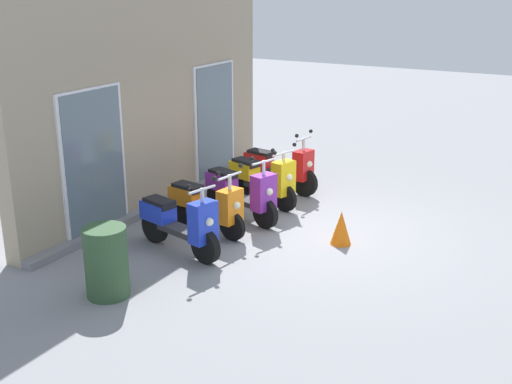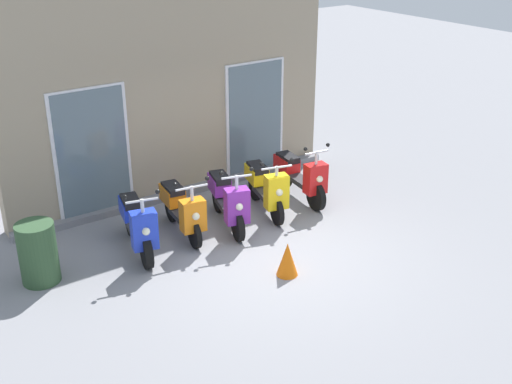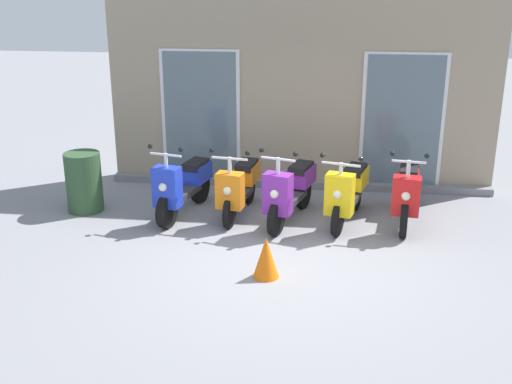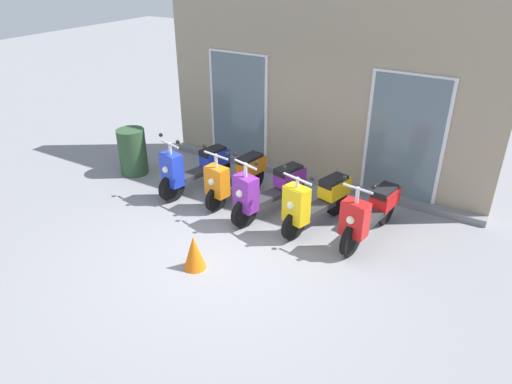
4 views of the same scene
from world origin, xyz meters
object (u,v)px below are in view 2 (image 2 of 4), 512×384
Objects in this scene: scooter_blue at (137,224)px; scooter_orange at (182,208)px; scooter_purple at (228,199)px; scooter_yellow at (266,186)px; scooter_red at (300,175)px; trash_bin at (38,253)px; traffic_cone at (287,259)px.

scooter_orange is (0.84, 0.09, 0.01)m from scooter_blue.
scooter_purple reaches higher than scooter_yellow.
trash_bin is at bearing -178.79° from scooter_red.
scooter_orange is 0.98× the size of scooter_yellow.
traffic_cone is at bearing -32.49° from trash_bin.
traffic_cone is at bearing -117.67° from scooter_yellow.
scooter_orange is at bearing 175.84° from scooter_yellow.
scooter_purple reaches higher than trash_bin.
scooter_red is 2.75m from traffic_cone.
scooter_blue reaches higher than trash_bin.
scooter_yellow is at bearing 3.92° from scooter_purple.
scooter_red reaches higher than scooter_yellow.
scooter_purple reaches higher than scooter_blue.
trash_bin reaches higher than traffic_cone.
trash_bin is (-1.55, -0.00, -0.00)m from scooter_blue.
scooter_yellow is (1.61, -0.12, 0.02)m from scooter_orange.
trash_bin is 3.58m from traffic_cone.
scooter_red reaches higher than traffic_cone.
scooter_purple is 3.09× the size of traffic_cone.
scooter_blue reaches higher than scooter_yellow.
scooter_blue is 3.10× the size of traffic_cone.
trash_bin is at bearing 178.64° from scooter_purple.
scooter_blue is 1.07× the size of scooter_orange.
scooter_blue is 1.05× the size of scooter_yellow.
scooter_blue is at bearing -178.30° from scooter_red.
traffic_cone is (1.46, -1.92, -0.20)m from scooter_blue.
scooter_yellow is (0.83, 0.06, 0.01)m from scooter_purple.
scooter_orange is 0.90× the size of scooter_red.
scooter_purple is at bearing -174.00° from scooter_red.
scooter_orange is at bearing 6.41° from scooter_blue.
scooter_blue is 1.62m from scooter_purple.
trash_bin is (-4.87, -0.10, -0.00)m from scooter_red.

